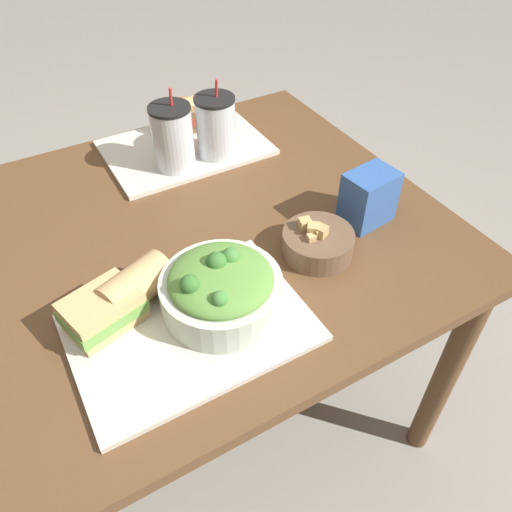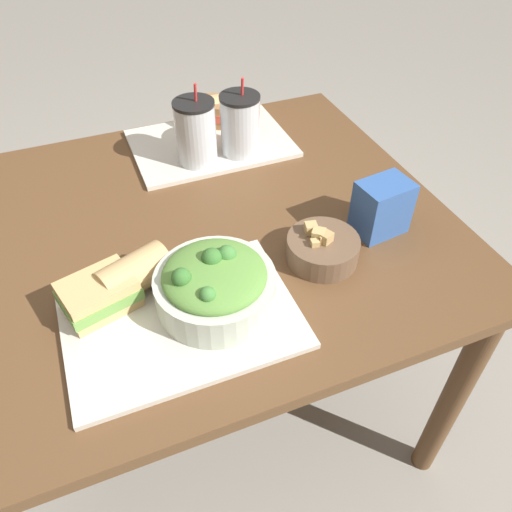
{
  "view_description": "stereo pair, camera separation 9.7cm",
  "coord_description": "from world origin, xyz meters",
  "px_view_note": "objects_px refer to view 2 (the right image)",
  "views": [
    {
      "loc": [
        -0.26,
        -0.82,
        1.47
      ],
      "look_at": [
        0.09,
        -0.2,
        0.8
      ],
      "focal_mm": 35.0,
      "sensor_mm": 36.0,
      "label": 1
    },
    {
      "loc": [
        -0.18,
        -0.86,
        1.47
      ],
      "look_at": [
        0.09,
        -0.2,
        0.8
      ],
      "focal_mm": 35.0,
      "sensor_mm": 36.0,
      "label": 2
    }
  ],
  "objects_px": {
    "drink_cup_dark": "(196,134)",
    "drink_cup_red": "(240,126)",
    "chip_bag": "(382,207)",
    "baguette_near": "(135,273)",
    "salad_bowl": "(215,284)",
    "baguette_far": "(209,109)",
    "soup_bowl": "(322,248)",
    "sandwich_far": "(229,112)",
    "sandwich_near": "(99,295)"
  },
  "relations": [
    {
      "from": "baguette_far",
      "to": "drink_cup_dark",
      "type": "bearing_deg",
      "value": 152.07
    },
    {
      "from": "drink_cup_dark",
      "to": "chip_bag",
      "type": "relative_size",
      "value": 1.7
    },
    {
      "from": "baguette_far",
      "to": "drink_cup_dark",
      "type": "height_order",
      "value": "drink_cup_dark"
    },
    {
      "from": "sandwich_near",
      "to": "sandwich_far",
      "type": "relative_size",
      "value": 0.89
    },
    {
      "from": "salad_bowl",
      "to": "chip_bag",
      "type": "relative_size",
      "value": 1.83
    },
    {
      "from": "sandwich_near",
      "to": "chip_bag",
      "type": "xyz_separation_m",
      "value": [
        0.61,
        0.01,
        0.02
      ]
    },
    {
      "from": "chip_bag",
      "to": "baguette_near",
      "type": "bearing_deg",
      "value": 171.36
    },
    {
      "from": "baguette_near",
      "to": "sandwich_far",
      "type": "height_order",
      "value": "baguette_near"
    },
    {
      "from": "salad_bowl",
      "to": "drink_cup_red",
      "type": "bearing_deg",
      "value": 64.39
    },
    {
      "from": "salad_bowl",
      "to": "sandwich_far",
      "type": "height_order",
      "value": "salad_bowl"
    },
    {
      "from": "drink_cup_red",
      "to": "chip_bag",
      "type": "distance_m",
      "value": 0.44
    },
    {
      "from": "soup_bowl",
      "to": "drink_cup_red",
      "type": "height_order",
      "value": "drink_cup_red"
    },
    {
      "from": "salad_bowl",
      "to": "sandwich_near",
      "type": "distance_m",
      "value": 0.21
    },
    {
      "from": "drink_cup_dark",
      "to": "drink_cup_red",
      "type": "relative_size",
      "value": 1.03
    },
    {
      "from": "salad_bowl",
      "to": "baguette_near",
      "type": "height_order",
      "value": "salad_bowl"
    },
    {
      "from": "salad_bowl",
      "to": "baguette_near",
      "type": "relative_size",
      "value": 1.47
    },
    {
      "from": "salad_bowl",
      "to": "baguette_near",
      "type": "bearing_deg",
      "value": 143.86
    },
    {
      "from": "baguette_near",
      "to": "drink_cup_dark",
      "type": "xyz_separation_m",
      "value": [
        0.24,
        0.39,
        0.04
      ]
    },
    {
      "from": "baguette_near",
      "to": "chip_bag",
      "type": "distance_m",
      "value": 0.54
    },
    {
      "from": "sandwich_near",
      "to": "chip_bag",
      "type": "height_order",
      "value": "chip_bag"
    },
    {
      "from": "drink_cup_red",
      "to": "drink_cup_dark",
      "type": "bearing_deg",
      "value": 180.0
    },
    {
      "from": "soup_bowl",
      "to": "drink_cup_red",
      "type": "bearing_deg",
      "value": 91.95
    },
    {
      "from": "soup_bowl",
      "to": "drink_cup_dark",
      "type": "relative_size",
      "value": 0.72
    },
    {
      "from": "sandwich_near",
      "to": "baguette_near",
      "type": "height_order",
      "value": "baguette_near"
    },
    {
      "from": "salad_bowl",
      "to": "drink_cup_dark",
      "type": "xyz_separation_m",
      "value": [
        0.11,
        0.48,
        0.03
      ]
    },
    {
      "from": "sandwich_near",
      "to": "sandwich_far",
      "type": "bearing_deg",
      "value": 35.9
    },
    {
      "from": "sandwich_far",
      "to": "chip_bag",
      "type": "xyz_separation_m",
      "value": [
        0.15,
        -0.57,
        0.02
      ]
    },
    {
      "from": "drink_cup_dark",
      "to": "baguette_far",
      "type": "bearing_deg",
      "value": 63.58
    },
    {
      "from": "chip_bag",
      "to": "sandwich_far",
      "type": "bearing_deg",
      "value": 97.62
    },
    {
      "from": "soup_bowl",
      "to": "drink_cup_red",
      "type": "relative_size",
      "value": 0.74
    },
    {
      "from": "baguette_far",
      "to": "chip_bag",
      "type": "xyz_separation_m",
      "value": [
        0.2,
        -0.59,
        0.01
      ]
    },
    {
      "from": "sandwich_far",
      "to": "drink_cup_red",
      "type": "relative_size",
      "value": 0.87
    },
    {
      "from": "drink_cup_red",
      "to": "baguette_near",
      "type": "bearing_deg",
      "value": -132.78
    },
    {
      "from": "salad_bowl",
      "to": "sandwich_far",
      "type": "bearing_deg",
      "value": 68.33
    },
    {
      "from": "sandwich_far",
      "to": "baguette_far",
      "type": "bearing_deg",
      "value": -179.71
    },
    {
      "from": "soup_bowl",
      "to": "sandwich_far",
      "type": "bearing_deg",
      "value": 89.03
    },
    {
      "from": "drink_cup_dark",
      "to": "chip_bag",
      "type": "xyz_separation_m",
      "value": [
        0.29,
        -0.4,
        -0.03
      ]
    },
    {
      "from": "soup_bowl",
      "to": "chip_bag",
      "type": "xyz_separation_m",
      "value": [
        0.16,
        0.04,
        0.03
      ]
    },
    {
      "from": "sandwich_near",
      "to": "soup_bowl",
      "type": "bearing_deg",
      "value": -18.99
    },
    {
      "from": "chip_bag",
      "to": "baguette_far",
      "type": "bearing_deg",
      "value": 101.68
    },
    {
      "from": "salad_bowl",
      "to": "baguette_near",
      "type": "distance_m",
      "value": 0.16
    },
    {
      "from": "soup_bowl",
      "to": "drink_cup_dark",
      "type": "distance_m",
      "value": 0.46
    },
    {
      "from": "salad_bowl",
      "to": "chip_bag",
      "type": "height_order",
      "value": "salad_bowl"
    },
    {
      "from": "drink_cup_dark",
      "to": "chip_bag",
      "type": "height_order",
      "value": "drink_cup_dark"
    },
    {
      "from": "baguette_near",
      "to": "chip_bag",
      "type": "height_order",
      "value": "chip_bag"
    },
    {
      "from": "sandwich_far",
      "to": "chip_bag",
      "type": "bearing_deg",
      "value": -51.37
    },
    {
      "from": "baguette_near",
      "to": "baguette_far",
      "type": "bearing_deg",
      "value": -51.34
    },
    {
      "from": "sandwich_far",
      "to": "baguette_near",
      "type": "bearing_deg",
      "value": -101.14
    },
    {
      "from": "soup_bowl",
      "to": "baguette_near",
      "type": "xyz_separation_m",
      "value": [
        -0.38,
        0.05,
        0.02
      ]
    },
    {
      "from": "drink_cup_dark",
      "to": "soup_bowl",
      "type": "bearing_deg",
      "value": -73.14
    }
  ]
}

